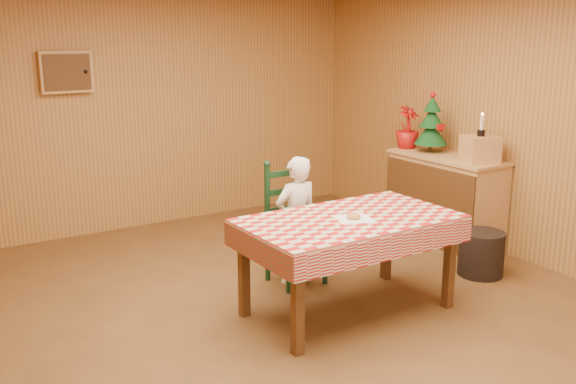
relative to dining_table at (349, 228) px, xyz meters
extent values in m
plane|color=brown|center=(-0.35, 0.12, -0.69)|extent=(6.00, 6.00, 0.00)
cube|color=#AD7A3E|center=(-0.35, 3.12, 0.61)|extent=(5.00, 0.10, 2.60)
cube|color=#AD7A3E|center=(2.15, 0.12, 0.61)|extent=(0.10, 6.00, 2.60)
cube|color=tan|center=(-1.25, 3.06, 1.06)|extent=(0.52, 0.08, 0.42)
cube|color=#533116|center=(-1.25, 3.01, 1.06)|extent=(0.46, 0.02, 0.36)
sphere|color=black|center=(-1.07, 3.00, 1.06)|extent=(0.04, 0.04, 0.04)
cube|color=#533116|center=(0.00, 0.00, 0.03)|extent=(1.60, 0.90, 0.06)
cube|color=#533116|center=(-0.72, -0.37, -0.34)|extent=(0.07, 0.07, 0.69)
cube|color=#533116|center=(0.72, -0.37, -0.34)|extent=(0.07, 0.07, 0.69)
cube|color=#533116|center=(-0.72, 0.37, -0.34)|extent=(0.07, 0.07, 0.69)
cube|color=#533116|center=(0.72, 0.37, -0.34)|extent=(0.07, 0.07, 0.69)
cube|color=#AF1817|center=(0.00, 0.00, 0.07)|extent=(1.64, 0.94, 0.02)
cube|color=#AF1817|center=(0.00, -0.47, -0.03)|extent=(1.64, 0.02, 0.18)
cube|color=#AF1817|center=(0.00, 0.47, -0.03)|extent=(1.64, 0.02, 0.18)
cube|color=#2C5527|center=(-0.82, 0.00, -0.03)|extent=(0.02, 0.94, 0.18)
cube|color=#2C5527|center=(0.82, 0.00, -0.03)|extent=(0.02, 0.94, 0.18)
cube|color=black|center=(0.00, 0.73, -0.26)|extent=(0.44, 0.40, 0.04)
cylinder|color=black|center=(-0.19, 0.56, -0.48)|extent=(0.04, 0.04, 0.41)
cylinder|color=black|center=(0.19, 0.56, -0.48)|extent=(0.04, 0.04, 0.41)
cylinder|color=black|center=(-0.19, 0.90, -0.48)|extent=(0.04, 0.04, 0.41)
cylinder|color=black|center=(0.19, 0.90, -0.48)|extent=(0.04, 0.04, 0.41)
cylinder|color=black|center=(-0.19, 0.90, 0.06)|extent=(0.05, 0.05, 0.60)
sphere|color=black|center=(-0.19, 0.90, 0.36)|extent=(0.06, 0.06, 0.06)
cylinder|color=black|center=(0.19, 0.90, 0.06)|extent=(0.05, 0.05, 0.60)
sphere|color=black|center=(0.19, 0.90, 0.36)|extent=(0.06, 0.06, 0.06)
cube|color=black|center=(0.00, 0.90, -0.06)|extent=(0.38, 0.03, 0.05)
cube|color=black|center=(0.00, 0.90, 0.10)|extent=(0.38, 0.03, 0.05)
cube|color=black|center=(0.00, 0.90, 0.26)|extent=(0.38, 0.03, 0.05)
imported|color=white|center=(0.00, 0.73, -0.13)|extent=(0.41, 0.27, 1.12)
cube|color=white|center=(0.00, -0.05, 0.08)|extent=(0.32, 0.32, 0.00)
torus|color=#C79147|center=(0.00, -0.05, 0.10)|extent=(0.12, 0.12, 0.04)
cube|color=tan|center=(1.88, 0.80, -0.24)|extent=(0.50, 1.20, 0.90)
cube|color=tan|center=(1.88, 0.80, 0.23)|extent=(0.54, 1.24, 0.03)
cube|color=#533116|center=(1.62, 0.80, -0.24)|extent=(0.02, 1.20, 0.80)
cube|color=tan|center=(1.88, 0.40, 0.37)|extent=(0.39, 0.39, 0.25)
cylinder|color=#533116|center=(1.88, 1.05, 0.28)|extent=(0.04, 0.04, 0.08)
cone|color=#0D3B18|center=(1.88, 1.05, 0.44)|extent=(0.34, 0.34, 0.24)
cone|color=#0D3B18|center=(1.88, 1.05, 0.60)|extent=(0.26, 0.26, 0.20)
cone|color=#0D3B18|center=(1.88, 1.05, 0.74)|extent=(0.18, 0.18, 0.16)
sphere|color=#B21110|center=(1.88, 1.05, 0.83)|extent=(0.06, 0.06, 0.06)
cube|color=#B21110|center=(1.86, 0.90, 0.52)|extent=(0.10, 0.02, 0.06)
sphere|color=#B21110|center=(1.96, 0.99, 0.47)|extent=(0.04, 0.04, 0.04)
sphere|color=#B21110|center=(1.81, 1.10, 0.54)|extent=(0.04, 0.04, 0.04)
sphere|color=#B21110|center=(1.92, 1.14, 0.64)|extent=(0.04, 0.04, 0.04)
imported|color=#B21110|center=(1.83, 1.35, 0.47)|extent=(0.26, 0.26, 0.45)
cylinder|color=black|center=(1.88, 0.40, 0.52)|extent=(0.07, 0.07, 0.06)
cylinder|color=white|center=(1.88, 0.40, 0.62)|extent=(0.03, 0.03, 0.14)
sphere|color=orange|center=(1.88, 0.40, 0.70)|extent=(0.02, 0.02, 0.02)
cylinder|color=black|center=(1.50, -0.03, -0.49)|extent=(0.46, 0.46, 0.40)
camera|label=1|loc=(-2.93, -3.68, 1.44)|focal=40.00mm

